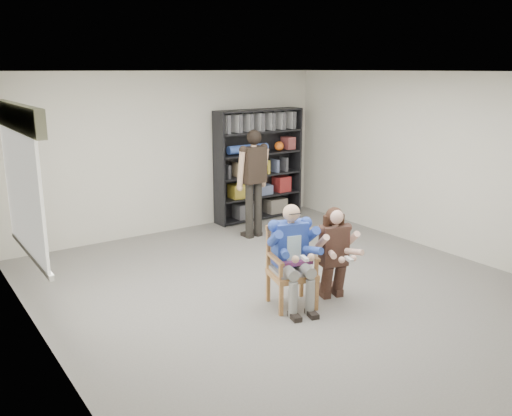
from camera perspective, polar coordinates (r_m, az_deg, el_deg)
room_shell at (r=6.71m, az=4.31°, el=2.08°), size 6.00×7.00×2.80m
floor at (r=7.14m, az=4.10°, el=-8.96°), size 6.00×7.00×0.01m
window_left at (r=6.33m, az=-23.22°, el=2.31°), size 0.16×2.00×1.75m
armchair at (r=6.61m, az=3.82°, el=-6.29°), size 0.70×0.69×0.99m
seated_man at (r=6.56m, az=3.85°, el=-5.07°), size 0.74×0.89×1.29m
kneeling_woman at (r=6.85m, az=8.29°, el=-4.82°), size 0.69×0.90×1.18m
bookshelf at (r=10.36m, az=0.29°, el=4.56°), size 1.80×0.38×2.10m
standing_man at (r=9.19m, az=-0.25°, el=2.46°), size 0.59×0.36×1.84m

